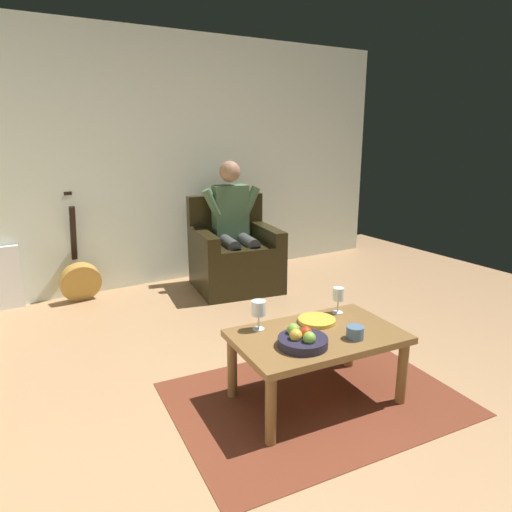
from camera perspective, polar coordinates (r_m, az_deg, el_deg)
name	(u,v)px	position (r m, az deg, el deg)	size (l,w,h in m)	color
ground_plane	(331,456)	(2.56, 9.16, -22.95)	(7.46, 7.46, 0.00)	#A77E56
wall_back	(129,163)	(4.84, -15.22, 10.92)	(6.10, 0.06, 2.52)	silver
rug	(315,398)	(2.97, 7.23, -16.86)	(1.67, 1.20, 0.01)	brown
armchair	(234,257)	(4.76, -2.65, -0.14)	(0.91, 0.88, 0.92)	black
person_seated	(234,223)	(4.67, -2.68, 4.10)	(0.61, 0.61, 1.28)	#4A6C48
coffee_table	(317,343)	(2.79, 7.48, -10.51)	(1.02, 0.68, 0.43)	brown
guitar	(80,278)	(4.70, -20.70, -2.49)	(0.37, 0.33, 1.03)	#B68739
wine_glass_near	(338,296)	(3.04, 10.00, -4.80)	(0.07, 0.07, 0.17)	silver
wine_glass_far	(259,310)	(2.75, 0.31, -6.56)	(0.09, 0.09, 0.18)	silver
fruit_bowl	(302,340)	(2.59, 5.67, -10.13)	(0.28, 0.28, 0.11)	#221F31
decorative_dish	(317,321)	(2.91, 7.42, -7.81)	(0.23, 0.23, 0.02)	gold
candle_jar	(355,333)	(2.72, 11.99, -9.13)	(0.10, 0.10, 0.07)	slate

